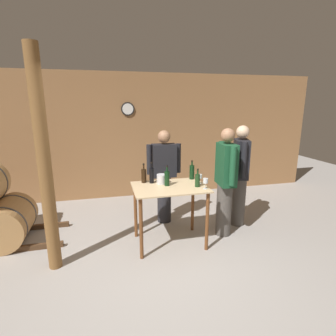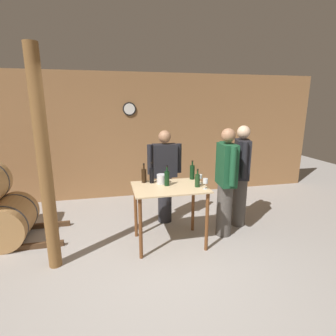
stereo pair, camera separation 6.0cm
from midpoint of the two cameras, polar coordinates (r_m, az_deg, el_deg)
ground_plane at (r=3.50m, az=1.00°, el=-22.11°), size 14.00×14.00×0.00m
back_wall at (r=5.85m, az=-6.01°, el=6.86°), size 8.40×0.08×2.70m
tasting_table at (r=3.83m, az=0.78°, el=-6.45°), size 1.06×0.75×0.89m
wooden_post at (r=3.42m, az=-24.87°, el=0.66°), size 0.16×0.16×2.70m
wine_bottle_far_left at (r=3.95m, az=-4.83°, el=-1.60°), size 0.07×0.07×0.29m
wine_bottle_left at (r=3.92m, az=-3.13°, el=-1.51°), size 0.07×0.07×0.32m
wine_bottle_center at (r=3.79m, az=0.21°, el=-2.20°), size 0.07×0.07×0.30m
wine_bottle_right at (r=3.76m, az=6.87°, el=-2.62°), size 0.07×0.07×0.26m
wine_bottle_far_right at (r=4.13m, az=5.70°, el=-0.83°), size 0.07×0.07×0.30m
wine_glass_near_left at (r=3.67m, az=8.60°, el=-2.87°), size 0.07×0.07×0.15m
wine_glass_near_center at (r=3.89m, az=7.36°, el=-1.92°), size 0.07×0.07×0.15m
ice_bucket at (r=3.90m, az=-0.94°, el=-2.40°), size 0.15×0.15×0.14m
person_host at (r=4.54m, az=15.93°, el=-1.30°), size 0.34×0.56×1.71m
person_visitor_with_scarf at (r=4.13m, az=12.88°, el=-2.72°), size 0.25×0.59×1.70m
person_visitor_bearded at (r=4.52m, az=-0.34°, el=-1.52°), size 0.59×0.24×1.62m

